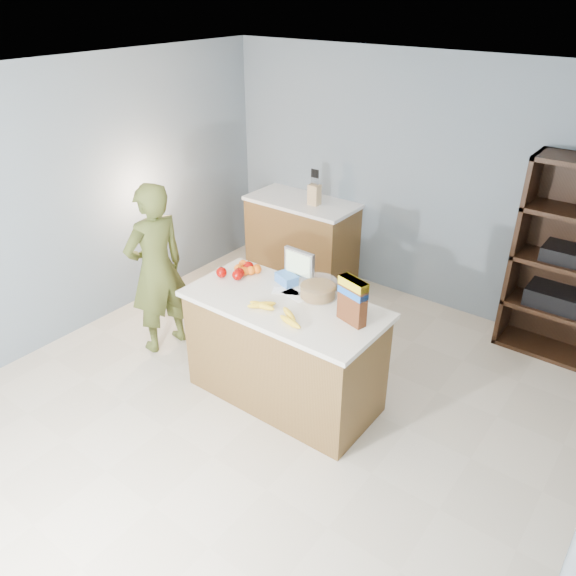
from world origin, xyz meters
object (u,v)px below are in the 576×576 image
Objects in this scene: shelving_unit at (569,265)px; person at (156,269)px; cereal_box at (353,298)px; counter_peninsula at (284,355)px; tv at (299,265)px.

shelving_unit is 1.14× the size of person.
cereal_box is at bearing -116.84° from shelving_unit.
cereal_box is (1.91, 0.14, 0.31)m from person.
shelving_unit is at bearing 52.89° from counter_peninsula.
counter_peninsula is at bearing 101.44° from person.
tv is at bearing 158.39° from cereal_box.
person reaches higher than tv.
person is 1.94m from cereal_box.
shelving_unit is 6.38× the size of tv.
cereal_box is (0.55, 0.07, 0.68)m from counter_peninsula.
shelving_unit is 2.39m from tv.
tv is at bearing 106.56° from counter_peninsula.
counter_peninsula is 2.61m from shelving_unit.
cereal_box is at bearing 102.62° from person.
person is at bearing -175.70° from cereal_box.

